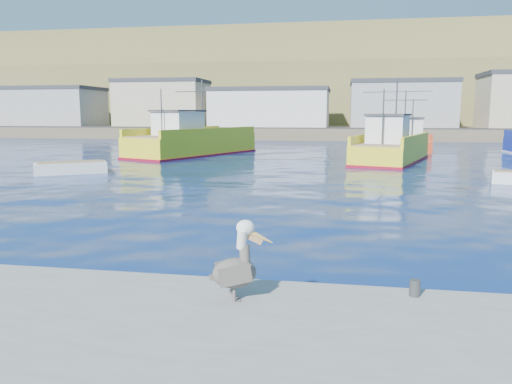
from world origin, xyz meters
TOP-DOWN VIEW (x-y plane):
  - ground at (0.00, 0.00)m, footprint 260.00×260.00m
  - dock_bollards at (0.60, -3.40)m, footprint 36.20×0.20m
  - far_shore at (0.00, 109.20)m, footprint 200.00×81.00m
  - trawler_yellow_a at (-11.96, 31.14)m, footprint 9.55×14.63m
  - trawler_yellow_b at (5.24, 27.63)m, footprint 7.07×12.02m
  - boat_orange at (7.88, 40.43)m, footprint 4.43×8.74m
  - skiff_left at (-15.27, 16.37)m, footprint 4.41×3.62m
  - pelican at (-0.12, -4.14)m, footprint 1.14×0.73m

SIDE VIEW (x-z plane):
  - ground at x=0.00m, z-range 0.00..0.00m
  - skiff_left at x=-15.27m, z-range -0.17..0.77m
  - dock_bollards at x=0.60m, z-range 0.50..0.80m
  - boat_orange at x=7.88m, z-range -2.01..4.09m
  - trawler_yellow_b at x=5.24m, z-range -2.22..4.31m
  - pelican at x=-0.12m, z-range 0.40..1.83m
  - trawler_yellow_a at x=-11.96m, z-range -2.24..4.61m
  - far_shore at x=0.00m, z-range -3.02..20.98m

